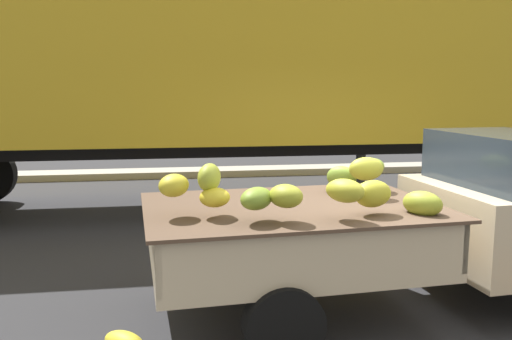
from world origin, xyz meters
TOP-DOWN VIEW (x-y plane):
  - ground at (0.00, 0.00)m, footprint 220.00×220.00m
  - curb_strip at (0.00, 8.32)m, footprint 80.00×0.80m
  - pickup_truck at (0.71, -0.03)m, footprint 4.79×2.10m
  - semi_trailer at (-2.12, 4.54)m, footprint 12.01×2.71m

SIDE VIEW (x-z plane):
  - ground at x=0.00m, z-range 0.00..0.00m
  - curb_strip at x=0.00m, z-range 0.00..0.16m
  - pickup_truck at x=0.71m, z-range 0.03..1.73m
  - semi_trailer at x=-2.12m, z-range 0.57..4.52m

